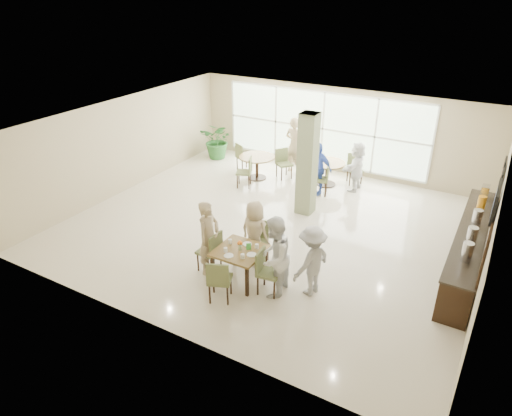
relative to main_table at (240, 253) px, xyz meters
The scene contains 23 objects.
ground 2.60m from the main_table, 102.26° to the left, with size 10.00×10.00×0.00m, color beige.
room_shell 2.72m from the main_table, 102.26° to the left, with size 10.00×10.00×10.00m.
window_bank 7.03m from the main_table, 98.50° to the left, with size 7.00×0.04×7.00m.
column 3.73m from the main_table, 92.09° to the left, with size 0.45×0.45×2.80m, color #737A55.
main_table is the anchor object (origin of this frame).
round_table_left 5.67m from the main_table, 116.06° to the left, with size 1.15×1.15×0.75m.
round_table_right 5.74m from the main_table, 93.34° to the left, with size 1.12×1.12×0.75m.
chairs_main_table 0.19m from the main_table, behind, with size 2.02×2.17×0.95m.
chairs_table_left 5.69m from the main_table, 115.95° to the left, with size 2.09×1.86×0.95m.
chairs_table_right 5.80m from the main_table, 93.09° to the left, with size 2.12×1.88×0.95m.
tabletop_clutter 0.15m from the main_table, 34.91° to the right, with size 0.77×0.78×0.21m.
buffet_counter 5.11m from the main_table, 35.42° to the left, with size 0.64×4.70×1.95m.
wall_tv 5.01m from the main_table, 22.86° to the left, with size 0.06×1.00×0.58m.
framed_art_a 5.73m from the main_table, 38.07° to the left, with size 0.05×0.55×0.70m.
framed_art_b 6.25m from the main_table, 43.97° to the left, with size 0.05×0.55×0.70m.
potted_plant 7.61m from the main_table, 127.46° to the left, with size 1.20×1.20×1.33m, color #265F27.
teen_left 0.77m from the main_table, behind, with size 0.62×0.40×1.69m, color tan.
teen_far 0.81m from the main_table, 97.55° to the left, with size 0.73×0.40×1.50m, color tan.
teen_right 0.86m from the main_table, ahead, with size 0.84×0.66×1.73m, color white.
teen_standing 1.52m from the main_table, 13.26° to the left, with size 0.98×0.56×1.52m, color #A4A4A6.
adult_a 4.98m from the main_table, 94.25° to the left, with size 0.93×0.53×1.59m, color #4365CA.
adult_b 5.83m from the main_table, 84.37° to the left, with size 1.41×0.61×1.52m, color white.
adult_standing 6.42m from the main_table, 105.38° to the left, with size 0.68×0.45×1.88m, color tan.
Camera 1 is at (4.86, -9.34, 5.78)m, focal length 32.00 mm.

